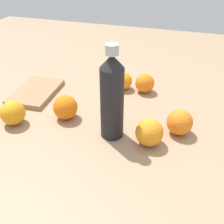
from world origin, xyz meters
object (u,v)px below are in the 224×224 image
(orange_1, at_px, (149,132))
(orange_4, at_px, (145,83))
(orange_2, at_px, (180,122))
(orange_5, at_px, (123,81))
(cutting_board, at_px, (36,92))
(orange_3, at_px, (13,113))
(orange_0, at_px, (65,107))
(water_bottle, at_px, (112,97))

(orange_1, distance_m, orange_4, 0.32)
(orange_4, bearing_deg, orange_1, -165.70)
(orange_2, height_order, orange_4, orange_2)
(orange_5, xyz_separation_m, cutting_board, (-0.14, 0.30, -0.03))
(orange_3, bearing_deg, orange_5, -38.23)
(orange_0, xyz_separation_m, orange_3, (-0.08, 0.14, -0.00))
(orange_5, bearing_deg, orange_3, 141.77)
(orange_3, xyz_separation_m, orange_5, (0.34, -0.26, -0.00))
(orange_0, xyz_separation_m, orange_5, (0.26, -0.12, -0.01))
(orange_0, bearing_deg, orange_2, -85.68)
(orange_0, height_order, cutting_board, orange_0)
(orange_1, bearing_deg, orange_2, -44.05)
(orange_1, bearing_deg, orange_0, 79.80)
(orange_3, bearing_deg, orange_2, -77.95)
(cutting_board, bearing_deg, orange_1, -113.21)
(orange_1, relative_size, orange_5, 1.16)
(orange_3, height_order, cutting_board, orange_3)
(water_bottle, relative_size, orange_0, 3.52)
(orange_4, height_order, cutting_board, orange_4)
(cutting_board, bearing_deg, orange_3, -172.51)
(orange_2, bearing_deg, water_bottle, 110.12)
(orange_2, bearing_deg, orange_5, 46.32)
(water_bottle, xyz_separation_m, orange_0, (0.04, 0.17, -0.09))
(water_bottle, relative_size, orange_3, 3.59)
(water_bottle, bearing_deg, orange_3, 78.95)
(orange_1, xyz_separation_m, orange_5, (0.31, 0.16, -0.01))
(orange_3, bearing_deg, orange_0, -60.65)
(orange_1, relative_size, orange_2, 1.02)
(water_bottle, distance_m, orange_2, 0.22)
(orange_4, height_order, orange_5, orange_4)
(orange_4, xyz_separation_m, cutting_board, (-0.14, 0.39, -0.03))
(orange_1, xyz_separation_m, orange_2, (0.08, -0.08, -0.00))
(orange_0, distance_m, cutting_board, 0.22)
(orange_4, distance_m, cutting_board, 0.41)
(water_bottle, relative_size, orange_4, 3.88)
(water_bottle, distance_m, orange_4, 0.32)
(orange_2, xyz_separation_m, cutting_board, (0.09, 0.54, -0.03))
(orange_1, distance_m, orange_3, 0.43)
(water_bottle, height_order, orange_1, water_bottle)
(orange_5, bearing_deg, water_bottle, -170.50)
(water_bottle, xyz_separation_m, orange_3, (-0.04, 0.31, -0.09))
(orange_2, bearing_deg, cutting_board, 80.92)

